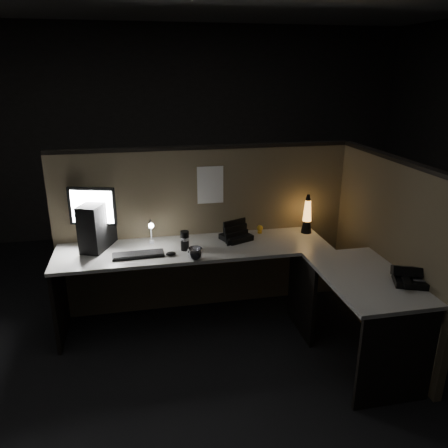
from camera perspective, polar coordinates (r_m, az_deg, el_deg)
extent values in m
plane|color=black|center=(3.57, 0.21, -17.39)|extent=(6.00, 6.00, 0.00)
plane|color=#282623|center=(5.88, -5.80, 11.59)|extent=(6.00, 0.00, 6.00)
cube|color=brown|center=(4.02, -2.45, -0.83)|extent=(2.66, 0.06, 1.50)
cube|color=brown|center=(3.74, 20.31, -3.68)|extent=(0.06, 1.66, 1.50)
cube|color=beige|center=(3.71, -3.92, -3.22)|extent=(2.30, 0.60, 0.03)
cube|color=beige|center=(3.36, 18.02, -6.71)|extent=(0.60, 1.00, 0.03)
cube|color=black|center=(3.91, -20.66, -9.24)|extent=(0.03, 0.55, 0.70)
cube|color=black|center=(3.19, 21.58, -16.24)|extent=(0.55, 0.03, 0.70)
cube|color=black|center=(3.81, 10.08, -8.95)|extent=(0.03, 0.55, 0.70)
cube|color=black|center=(3.77, -16.25, -0.15)|extent=(0.30, 0.41, 0.39)
cylinder|color=black|center=(3.87, -16.38, -2.68)|extent=(0.17, 0.17, 0.01)
cube|color=black|center=(3.85, -16.50, -1.17)|extent=(0.06, 0.05, 0.19)
cube|color=black|center=(3.77, -16.85, 2.23)|extent=(0.39, 0.15, 0.32)
cube|color=white|center=(3.76, -16.88, 2.14)|extent=(0.34, 0.10, 0.27)
cube|color=black|center=(3.58, -11.13, -3.99)|extent=(0.41, 0.15, 0.02)
ellipsoid|color=black|center=(3.55, -6.96, -3.87)|extent=(0.09, 0.07, 0.03)
cube|color=white|center=(3.83, -9.44, -2.25)|extent=(0.04, 0.05, 0.03)
cylinder|color=white|center=(3.79, -9.52, -0.77)|extent=(0.01, 0.01, 0.18)
cylinder|color=white|center=(3.70, -9.56, 0.22)|extent=(0.01, 0.12, 0.01)
sphere|color=white|center=(3.64, -9.51, -0.21)|extent=(0.04, 0.04, 0.04)
cube|color=black|center=(3.85, 1.59, -1.72)|extent=(0.30, 0.28, 0.05)
cube|color=black|center=(3.81, 1.71, -1.36)|extent=(0.22, 0.11, 0.08)
cube|color=black|center=(3.89, 1.37, -0.31)|extent=(0.22, 0.11, 0.16)
cone|color=black|center=(4.08, 10.71, -0.33)|extent=(0.10, 0.10, 0.11)
cone|color=gold|center=(4.03, 10.85, 1.73)|extent=(0.08, 0.08, 0.19)
sphere|color=#954B15|center=(4.05, 10.79, 0.90)|extent=(0.04, 0.04, 0.04)
sphere|color=#954B15|center=(4.03, 10.86, 1.85)|extent=(0.03, 0.03, 0.03)
cone|color=black|center=(3.99, 10.96, 3.42)|extent=(0.05, 0.05, 0.05)
cylinder|color=black|center=(3.62, -5.15, -2.18)|extent=(0.07, 0.07, 0.17)
imported|color=silver|center=(3.45, -3.77, -3.90)|extent=(0.15, 0.15, 0.10)
sphere|color=yellow|center=(4.01, 4.70, -0.54)|extent=(0.06, 0.06, 0.06)
cube|color=white|center=(3.87, -1.80, 5.11)|extent=(0.23, 0.00, 0.33)
cube|color=black|center=(3.34, 23.15, -6.84)|extent=(0.27, 0.26, 0.05)
cube|color=black|center=(3.34, 22.93, -5.69)|extent=(0.25, 0.20, 0.10)
cube|color=black|center=(3.25, 22.71, -6.89)|extent=(0.11, 0.17, 0.03)
cube|color=#3F3F42|center=(3.33, 24.16, -6.53)|extent=(0.12, 0.12, 0.00)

